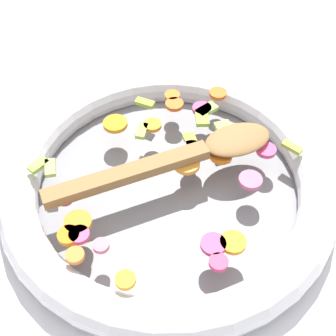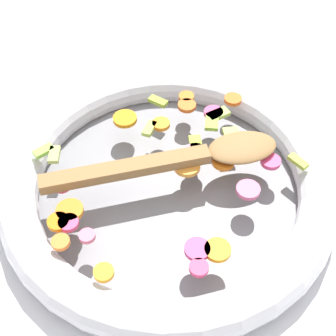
# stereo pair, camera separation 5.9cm
# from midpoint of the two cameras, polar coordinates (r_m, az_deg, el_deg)

# --- Properties ---
(ground_plane) EXTENTS (4.00, 4.00, 0.00)m
(ground_plane) POSITION_cam_midpoint_polar(r_m,az_deg,el_deg) (0.63, -2.69, -3.15)
(ground_plane) COLOR silver
(skillet) EXTENTS (0.43, 0.43, 0.05)m
(skillet) POSITION_cam_midpoint_polar(r_m,az_deg,el_deg) (0.61, -2.76, -1.88)
(skillet) COLOR slate
(skillet) RESTS_ON ground_plane
(chopped_vegetables) EXTENTS (0.35, 0.33, 0.01)m
(chopped_vegetables) POSITION_cam_midpoint_polar(r_m,az_deg,el_deg) (0.59, -2.63, 0.26)
(chopped_vegetables) COLOR orange
(chopped_vegetables) RESTS_ON skillet
(wooden_spoon) EXTENTS (0.22, 0.26, 0.01)m
(wooden_spoon) POSITION_cam_midpoint_polar(r_m,az_deg,el_deg) (0.59, -0.57, 1.40)
(wooden_spoon) COLOR olive
(wooden_spoon) RESTS_ON chopped_vegetables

